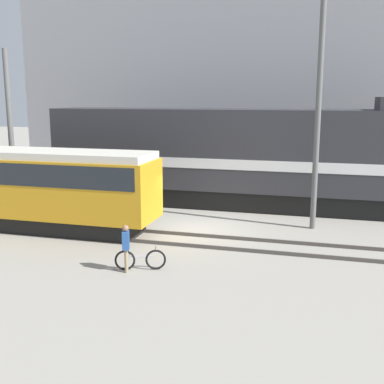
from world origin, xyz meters
TOP-DOWN VIEW (x-y plane):
  - ground_plane at (0.00, 0.00)m, footprint 120.00×120.00m
  - track_near at (0.00, -1.90)m, footprint 60.00×1.50m
  - track_far at (0.00, 4.71)m, footprint 60.00×1.51m
  - building_backdrop at (0.00, 13.76)m, footprint 30.97×6.00m
  - freight_locomotive at (0.82, 4.71)m, footprint 19.38×3.04m
  - streetcar at (-7.08, -1.90)m, footprint 11.39×2.54m
  - bicycle at (-0.54, -5.40)m, footprint 1.63×0.69m
  - person at (-0.92, -5.68)m, footprint 0.33×0.41m
  - utility_pole_center at (-10.14, 1.41)m, footprint 0.27×0.27m
  - utility_pole_right at (4.79, 1.41)m, footprint 0.24×0.24m

SIDE VIEW (x-z plane):
  - ground_plane at x=0.00m, z-range 0.00..0.00m
  - track_near at x=0.00m, z-range 0.00..0.14m
  - track_far at x=0.00m, z-range 0.00..0.14m
  - bicycle at x=-0.54m, z-range -0.03..0.72m
  - person at x=-0.92m, z-range 0.16..1.74m
  - streetcar at x=-7.08m, z-range 0.25..3.68m
  - freight_locomotive at x=0.82m, z-range -0.18..5.45m
  - utility_pole_center at x=-10.14m, z-range 0.00..7.96m
  - utility_pole_right at x=4.79m, z-range 0.00..9.68m
  - building_backdrop at x=0.00m, z-range 0.00..14.55m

